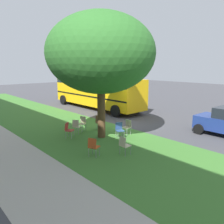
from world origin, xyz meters
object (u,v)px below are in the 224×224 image
chair_0 (99,122)px  chair_5 (93,146)px  chair_1 (127,126)px  school_bus (96,90)px  street_tree (101,54)px  chair_2 (124,144)px  chair_4 (68,129)px  chair_6 (82,122)px  chair_7 (120,129)px  chair_3 (76,126)px

chair_0 → chair_5: bearing=137.7°
chair_1 → chair_5: 3.74m
chair_0 → school_bus: size_ratio=0.08×
street_tree → school_bus: (7.17, -5.28, -2.83)m
chair_2 → chair_0: bearing=-24.0°
street_tree → chair_4: street_tree is taller
chair_0 → chair_5: (-3.21, 2.92, 0.00)m
chair_1 → chair_6: size_ratio=1.00×
chair_0 → chair_2: size_ratio=1.00×
street_tree → chair_6: (1.83, 0.05, -4.07)m
street_tree → chair_5: (-1.98, 2.09, -4.07)m
street_tree → chair_7: street_tree is taller
chair_0 → chair_7: 2.05m
chair_5 → chair_7: size_ratio=1.00×
chair_5 → chair_6: bearing=-28.2°
school_bus → chair_7: bearing=149.8°
chair_5 → school_bus: size_ratio=0.08×
street_tree → chair_6: 4.47m
chair_0 → chair_3: (0.16, 1.59, 0.00)m
school_bus → chair_4: bearing=131.9°
chair_1 → chair_4: 3.38m
chair_1 → chair_2: same height
chair_0 → school_bus: 7.52m
chair_0 → school_bus: (5.93, -4.45, 1.24)m
chair_2 → chair_7: same height
chair_2 → chair_4: same height
chair_2 → chair_4: (3.84, 0.54, 0.00)m
chair_3 → chair_7: 2.61m
chair_5 → chair_7: 2.97m
chair_4 → chair_5: size_ratio=1.00×
chair_6 → chair_7: (-2.63, -0.69, 0.00)m
chair_3 → chair_6: (0.43, -0.70, 0.00)m
chair_2 → chair_3: size_ratio=1.00×
chair_4 → school_bus: 9.18m
chair_2 → chair_7: bearing=-39.1°
chair_6 → chair_7: bearing=-165.2°
chair_5 → chair_6: 4.32m
chair_1 → chair_2: 3.15m
chair_6 → school_bus: (5.34, -5.34, 1.24)m
chair_0 → chair_6: 1.06m
chair_6 → school_bus: bearing=-45.0°
street_tree → chair_3: street_tree is taller
street_tree → chair_4: (1.09, 1.49, -4.07)m
chair_4 → chair_0: bearing=-86.4°
chair_2 → chair_6: size_ratio=1.00×
chair_3 → school_bus: bearing=-46.3°
chair_0 → chair_5: size_ratio=1.00×
chair_5 → chair_7: same height
chair_2 → chair_4: 3.88m
chair_5 → chair_1: bearing=-69.4°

